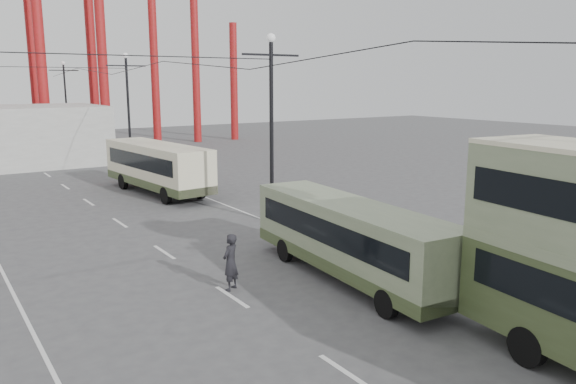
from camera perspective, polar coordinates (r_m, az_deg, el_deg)
road_markings at (r=27.62m, az=-15.01°, el=-3.97°), size 12.52×120.00×0.01m
lamp_post_mid at (r=28.02m, az=-1.69°, el=6.33°), size 3.20×0.44×9.32m
lamp_post_far at (r=48.07m, az=-15.89°, el=7.91°), size 3.20×0.44×9.32m
lamp_post_distant at (r=69.31m, az=-21.61°, el=8.41°), size 3.20×0.44×9.32m
single_decker_green at (r=20.19m, az=6.33°, el=-4.57°), size 3.02×10.02×2.79m
single_decker_cream at (r=36.65m, az=-13.12°, el=2.61°), size 3.55×10.35×3.16m
pedestrian at (r=19.34m, az=-5.86°, el=-7.10°), size 0.86×0.77×1.97m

